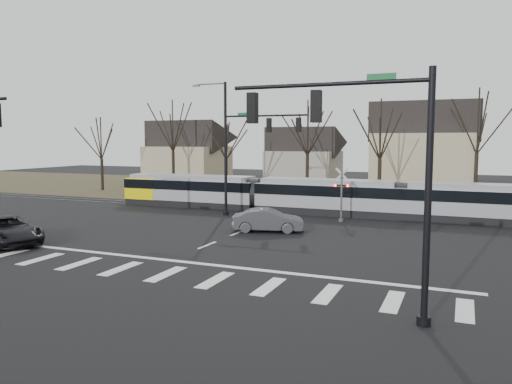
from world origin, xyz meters
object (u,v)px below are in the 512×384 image
at_px(tram, 325,195).
at_px(suv, 7,230).
at_px(rail_crossing_signal, 341,196).
at_px(sedan, 268,220).

relative_size(tram, suv, 5.93).
height_order(suv, rail_crossing_signal, rail_crossing_signal).
xyz_separation_m(suv, rail_crossing_signal, (15.57, 14.77, 1.11)).
relative_size(sedan, suv, 0.77).
height_order(sedan, suv, suv).
xyz_separation_m(tram, suv, (-13.55, -17.97, -0.73)).
bearing_deg(sedan, suv, 110.49).
distance_m(suv, rail_crossing_signal, 21.48).
height_order(sedan, rail_crossing_signal, rail_crossing_signal).
distance_m(tram, rail_crossing_signal, 3.81).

